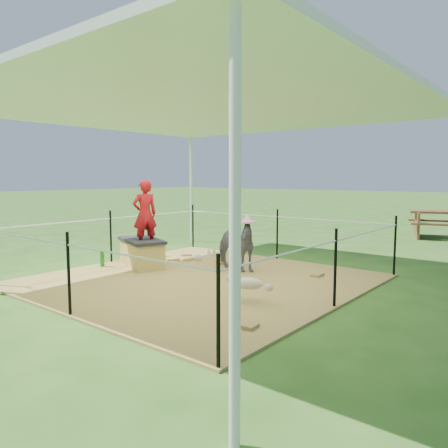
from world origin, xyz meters
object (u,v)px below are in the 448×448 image
Objects in this scene: green_bottle at (102,259)px; picnic_table_near at (445,225)px; straw_bale at (142,254)px; woman at (145,209)px; pony at (234,245)px; foal at (248,281)px.

green_bottle is 8.89m from picnic_table_near.
straw_bale is 0.83m from woman.
woman reaches higher than pony.
green_bottle is at bearing 153.80° from foal.
pony is at bearing 31.77° from green_bottle.
foal is 0.55× the size of picnic_table_near.
picnic_table_near is (3.84, 8.02, 0.20)m from green_bottle.
picnic_table_near reaches higher than foal.
woman is 2.84m from foal.
green_bottle is (-0.65, -0.45, -0.90)m from woman.
woman is at bearing 34.70° from green_bottle.
woman is 1.20m from green_bottle.
foal is at bearing -2.50° from green_bottle.
woman is 1.24× the size of foal.
pony is 0.59× the size of picnic_table_near.
green_bottle is at bearing -134.99° from picnic_table_near.
foal reaches higher than straw_bale.
green_bottle is 3.32m from foal.
green_bottle is (-0.55, -0.45, -0.08)m from straw_bale.
pony is 1.06× the size of foal.
green_bottle is 0.29× the size of foal.
woman is 1.69m from pony.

